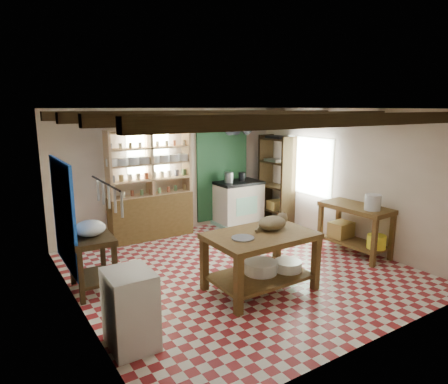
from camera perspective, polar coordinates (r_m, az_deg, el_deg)
floor at (r=6.69m, az=2.13°, el=-11.12°), size 5.00×5.00×0.02m
ceiling at (r=6.15m, az=2.32°, el=11.83°), size 5.00×5.00×0.02m
wall_back at (r=8.43m, az=-7.56°, el=2.94°), size 5.00×0.04×2.60m
wall_front at (r=4.54m, az=20.65°, el=-5.71°), size 5.00×0.04×2.60m
wall_left at (r=5.31m, az=-20.53°, el=-3.17°), size 0.04×5.00×2.60m
wall_right at (r=7.97m, az=17.15°, el=1.97°), size 0.04×5.00×2.60m
ceiling_beams at (r=6.15m, az=2.31°, el=10.72°), size 5.00×3.80×0.15m
blue_wall_patch at (r=6.22m, az=-21.93°, el=-3.01°), size 0.04×1.40×1.60m
green_wall_patch at (r=9.00m, az=-0.25°, el=3.31°), size 1.30×0.04×2.30m
window_back at (r=8.16m, az=-10.76°, el=5.37°), size 0.90×0.02×0.80m
window_right at (r=8.60m, az=12.04°, el=3.64°), size 0.02×1.30×1.20m
utensil_rail at (r=4.08m, az=-16.54°, el=-0.42°), size 0.06×0.90×0.28m
pot_rack at (r=8.56m, az=1.28°, el=9.11°), size 0.86×0.12×0.36m
shelving_unit at (r=8.07m, az=-10.47°, el=1.00°), size 1.70×0.34×2.20m
tall_rack at (r=9.12m, az=7.50°, el=1.72°), size 0.40×0.86×2.00m
work_table at (r=5.89m, az=5.19°, el=-9.87°), size 1.51×1.01×0.86m
stove at (r=9.01m, az=2.03°, el=-1.57°), size 1.02×0.69×0.99m
prep_table at (r=6.15m, az=-18.26°, el=-9.63°), size 0.61×0.85×0.83m
white_cabinet at (r=4.70m, az=-13.23°, el=-16.00°), size 0.50×0.60×0.88m
right_counter at (r=7.60m, az=18.17°, el=-5.16°), size 0.70×1.29×0.91m
cat at (r=5.91m, az=6.90°, el=-4.42°), size 0.50×0.42×0.20m
steel_tray at (r=5.51m, az=2.71°, el=-6.59°), size 0.32×0.32×0.02m
basin_large at (r=6.00m, az=5.25°, el=-10.65°), size 0.49×0.49×0.17m
basin_small at (r=6.14m, az=9.11°, el=-10.34°), size 0.42×0.42×0.14m
kettle_left at (r=8.75m, az=0.71°, el=2.10°), size 0.20×0.20×0.23m
kettle_right at (r=8.94m, az=2.59°, el=2.21°), size 0.16×0.16×0.19m
enamel_bowl at (r=5.98m, az=-18.60°, el=-4.92°), size 0.46×0.46×0.22m
white_bucket at (r=7.22m, az=20.47°, el=-1.39°), size 0.28×0.28×0.27m
wicker_basket at (r=7.79m, az=16.36°, el=-5.16°), size 0.42×0.35×0.29m
yellow_tub at (r=7.38m, az=20.94°, el=-6.65°), size 0.33×0.33×0.23m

